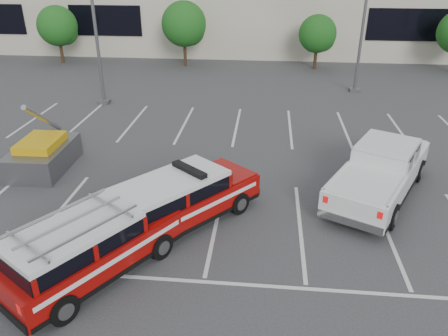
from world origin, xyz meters
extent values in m
plane|color=#363639|center=(0.00, 0.00, 0.00)|extent=(120.00, 120.00, 0.00)
cube|color=silver|center=(0.00, 4.50, 0.01)|extent=(23.00, 15.00, 0.01)
cube|color=beige|center=(0.00, 32.00, 4.00)|extent=(60.00, 15.00, 8.00)
cylinder|color=#3F2B19|center=(-15.00, 22.00, 0.84)|extent=(0.24, 0.24, 1.67)
sphere|color=#175717|center=(-15.00, 22.00, 2.88)|extent=(3.07, 3.07, 3.07)
sphere|color=#175717|center=(-14.60, 22.20, 2.42)|extent=(2.05, 2.05, 2.05)
cylinder|color=#3F2B19|center=(-5.00, 22.00, 0.92)|extent=(0.24, 0.24, 1.84)
sphere|color=#175717|center=(-5.00, 22.00, 3.16)|extent=(3.37, 3.37, 3.37)
sphere|color=#175717|center=(-4.60, 22.20, 2.65)|extent=(2.24, 2.24, 2.24)
cylinder|color=#3F2B19|center=(5.00, 22.00, 0.76)|extent=(0.24, 0.24, 1.51)
sphere|color=#175717|center=(5.00, 22.00, 2.60)|extent=(2.77, 2.77, 2.77)
sphere|color=#175717|center=(5.40, 22.20, 2.18)|extent=(1.85, 1.85, 1.85)
cube|color=#59595E|center=(-8.00, 12.00, 0.10)|extent=(0.60, 0.60, 0.20)
cylinder|color=#59595E|center=(-8.00, 12.00, 5.00)|extent=(0.18, 0.18, 10.00)
cube|color=#59595E|center=(7.00, 16.00, 0.10)|extent=(0.60, 0.60, 0.20)
cylinder|color=#59595E|center=(7.00, 16.00, 5.00)|extent=(0.18, 0.18, 10.00)
cube|color=#8D0906|center=(-1.09, -0.02, 0.73)|extent=(4.86, 5.27, 0.81)
cube|color=black|center=(-1.39, -0.39, 1.34)|extent=(3.76, 4.00, 0.42)
cube|color=silver|center=(-1.39, -0.39, 1.63)|extent=(3.68, 3.91, 0.15)
cube|color=black|center=(-0.86, 0.24, 1.78)|extent=(1.26, 1.12, 0.14)
cube|color=silver|center=(5.56, 2.44, 0.80)|extent=(4.68, 6.36, 0.88)
cube|color=black|center=(5.82, 2.93, 1.47)|extent=(2.70, 2.80, 0.46)
cube|color=silver|center=(5.82, 2.93, 1.78)|extent=(2.65, 2.74, 0.17)
cube|color=#8D0906|center=(-2.98, -2.75, 0.73)|extent=(4.29, 5.17, 0.81)
cube|color=black|center=(-3.24, -3.16, 1.35)|extent=(3.32, 3.80, 0.42)
cube|color=silver|center=(-3.24, -3.16, 1.64)|extent=(3.25, 3.72, 0.15)
cube|color=#A5A5A8|center=(-3.24, -3.16, 1.91)|extent=(3.19, 3.54, 0.06)
cube|color=#59595E|center=(-7.41, 3.34, 0.49)|extent=(2.04, 3.25, 0.98)
cube|color=#CF9E0C|center=(-7.41, 3.34, 1.11)|extent=(1.47, 1.99, 0.36)
cylinder|color=#A5A5A8|center=(-7.42, 3.87, 1.96)|extent=(0.28, 2.60, 1.91)
camera|label=1|loc=(1.45, -11.85, 7.83)|focal=35.00mm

